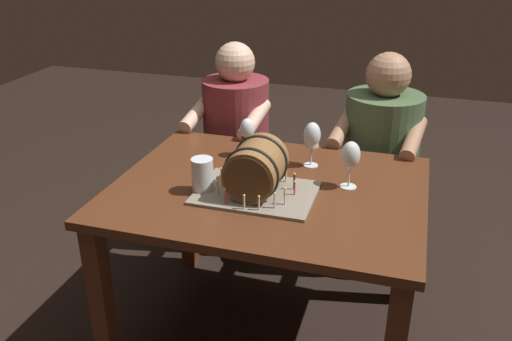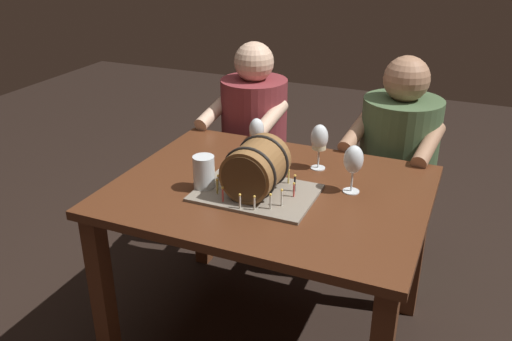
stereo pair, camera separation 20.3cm
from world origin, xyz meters
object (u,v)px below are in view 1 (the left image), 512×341
(person_seated_right, at_px, (378,171))
(dining_table, at_px, (268,211))
(beer_pint, at_px, (203,177))
(barrel_cake, at_px, (256,171))
(person_seated_left, at_px, (236,155))
(wine_glass_empty, at_px, (351,156))
(wine_glass_white, at_px, (312,137))
(wine_glass_red, at_px, (247,131))

(person_seated_right, bearing_deg, dining_table, -117.91)
(beer_pint, bearing_deg, barrel_cake, 10.97)
(barrel_cake, relative_size, person_seated_left, 0.39)
(person_seated_left, xyz_separation_m, person_seated_right, (0.76, 0.00, 0.01))
(barrel_cake, height_order, beer_pint, barrel_cake)
(wine_glass_empty, distance_m, wine_glass_white, 0.24)
(barrel_cake, bearing_deg, wine_glass_empty, 26.58)
(wine_glass_red, relative_size, beer_pint, 1.26)
(dining_table, relative_size, beer_pint, 8.75)
(dining_table, bearing_deg, beer_pint, -152.64)
(barrel_cake, xyz_separation_m, person_seated_right, (0.41, 0.79, -0.29))
(wine_glass_red, bearing_deg, person_seated_left, 114.84)
(dining_table, relative_size, wine_glass_white, 6.20)
(dining_table, relative_size, person_seated_left, 1.06)
(wine_glass_empty, relative_size, wine_glass_white, 0.98)
(dining_table, distance_m, person_seated_right, 0.81)
(dining_table, xyz_separation_m, beer_pint, (-0.23, -0.12, 0.18))
(dining_table, relative_size, person_seated_right, 1.06)
(barrel_cake, xyz_separation_m, wine_glass_white, (0.15, 0.32, 0.03))
(dining_table, distance_m, barrel_cake, 0.22)
(wine_glass_white, xyz_separation_m, person_seated_left, (-0.50, 0.47, -0.34))
(person_seated_left, height_order, person_seated_right, person_seated_left)
(person_seated_right, bearing_deg, wine_glass_red, -140.94)
(wine_glass_red, distance_m, person_seated_left, 0.59)
(barrel_cake, distance_m, person_seated_left, 0.92)
(wine_glass_empty, xyz_separation_m, wine_glass_red, (-0.47, 0.18, -0.02))
(wine_glass_red, xyz_separation_m, beer_pint, (-0.06, -0.39, -0.05))
(wine_glass_empty, height_order, wine_glass_white, wine_glass_white)
(person_seated_right, bearing_deg, wine_glass_white, -118.88)
(wine_glass_red, relative_size, person_seated_left, 0.15)
(barrel_cake, xyz_separation_m, wine_glass_empty, (0.33, 0.16, 0.04))
(person_seated_left, bearing_deg, dining_table, -62.04)
(barrel_cake, bearing_deg, person_seated_left, 113.94)
(barrel_cake, xyz_separation_m, person_seated_left, (-0.35, 0.79, -0.30))
(dining_table, xyz_separation_m, wine_glass_empty, (0.30, 0.09, 0.24))
(beer_pint, height_order, person_seated_right, person_seated_right)
(barrel_cake, relative_size, wine_glass_white, 2.30)
(barrel_cake, bearing_deg, beer_pint, -169.03)
(dining_table, distance_m, wine_glass_empty, 0.40)
(barrel_cake, bearing_deg, person_seated_right, 62.93)
(beer_pint, bearing_deg, wine_glass_empty, 21.01)
(wine_glass_empty, bearing_deg, wine_glass_red, 158.96)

